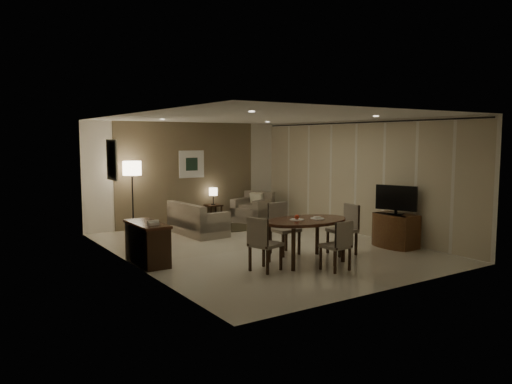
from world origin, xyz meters
TOP-DOWN VIEW (x-y plane):
  - room_shell at (0.00, 0.40)m, footprint 5.50×7.00m
  - taupe_accent at (0.00, 3.48)m, footprint 3.96×0.03m
  - curtain_wall at (2.68, 0.00)m, footprint 0.08×6.70m
  - curtain_rod at (2.68, 0.00)m, footprint 0.03×6.80m
  - art_back_frame at (0.10, 3.46)m, footprint 0.72×0.03m
  - art_back_canvas at (0.10, 3.44)m, footprint 0.34×0.01m
  - art_left_frame at (-2.72, 1.20)m, footprint 0.03×0.60m
  - art_left_canvas at (-2.71, 1.20)m, footprint 0.01×0.46m
  - downlight_nl at (-1.40, -1.80)m, footprint 0.10×0.10m
  - downlight_nr at (1.40, -1.80)m, footprint 0.10×0.10m
  - downlight_fl at (-1.40, 1.80)m, footprint 0.10×0.10m
  - downlight_fr at (1.40, 1.80)m, footprint 0.10×0.10m
  - console_desk at (-2.49, 0.00)m, footprint 0.48×1.20m
  - telephone at (-2.49, -0.30)m, footprint 0.20×0.14m
  - tv_cabinet at (2.40, -1.50)m, footprint 0.48×0.90m
  - flat_tv at (2.38, -1.50)m, footprint 0.36×0.85m
  - dining_table at (-0.01, -1.48)m, footprint 1.68×1.05m
  - chair_near at (0.05, -2.21)m, footprint 0.45×0.45m
  - chair_far at (0.05, -0.75)m, footprint 0.50×0.50m
  - chair_left at (-0.97, -1.58)m, footprint 0.57×0.57m
  - chair_right at (0.98, -1.38)m, footprint 0.53×0.53m
  - plate_a at (-0.19, -1.43)m, footprint 0.26×0.26m
  - plate_b at (0.21, -1.53)m, footprint 0.26×0.26m
  - fruit_apple at (-0.19, -1.43)m, footprint 0.09×0.09m
  - napkin at (0.21, -1.53)m, footprint 0.12×0.08m
  - round_rug at (0.63, 2.41)m, footprint 1.30×1.30m
  - sofa at (-0.43, 2.06)m, footprint 1.66×0.90m
  - armchair at (1.65, 2.87)m, footprint 1.15×1.17m
  - side_table at (0.63, 3.25)m, footprint 0.40×0.40m
  - table_lamp at (0.63, 3.25)m, footprint 0.22×0.22m
  - floor_lamp at (-1.66, 3.08)m, footprint 0.44×0.44m

SIDE VIEW (x-z plane):
  - round_rug at x=0.63m, z-range 0.00..0.01m
  - side_table at x=0.63m, z-range 0.00..0.51m
  - tv_cabinet at x=2.40m, z-range 0.00..0.70m
  - console_desk at x=-2.49m, z-range 0.00..0.75m
  - sofa at x=-0.43m, z-range 0.00..0.76m
  - dining_table at x=-0.01m, z-range 0.00..0.79m
  - armchair at x=1.65m, z-range 0.00..0.81m
  - chair_near at x=0.05m, z-range 0.00..0.87m
  - chair_left at x=-0.97m, z-range 0.00..0.94m
  - chair_right at x=0.98m, z-range 0.00..0.98m
  - chair_far at x=0.05m, z-range 0.00..1.00m
  - table_lamp at x=0.63m, z-range 0.51..1.01m
  - plate_a at x=-0.19m, z-range 0.79..0.80m
  - plate_b at x=0.21m, z-range 0.79..0.80m
  - telephone at x=-2.49m, z-range 0.76..0.85m
  - napkin at x=0.21m, z-range 0.80..0.83m
  - fruit_apple at x=-0.19m, z-range 0.80..0.89m
  - floor_lamp at x=-1.66m, z-range 0.00..1.73m
  - flat_tv at x=2.38m, z-range 0.72..1.32m
  - curtain_wall at x=2.68m, z-range 0.03..2.61m
  - taupe_accent at x=0.00m, z-range 0.00..2.70m
  - room_shell at x=0.00m, z-range 0.00..2.70m
  - art_back_frame at x=0.10m, z-range 1.24..1.96m
  - art_back_canvas at x=0.10m, z-range 1.43..1.77m
  - art_left_frame at x=-2.72m, z-range 1.45..2.25m
  - art_left_canvas at x=-2.71m, z-range 1.53..2.17m
  - curtain_rod at x=2.68m, z-range 2.62..2.66m
  - downlight_nl at x=-1.40m, z-range 2.68..2.69m
  - downlight_nr at x=1.40m, z-range 2.68..2.69m
  - downlight_fl at x=-1.40m, z-range 2.68..2.69m
  - downlight_fr at x=1.40m, z-range 2.68..2.69m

